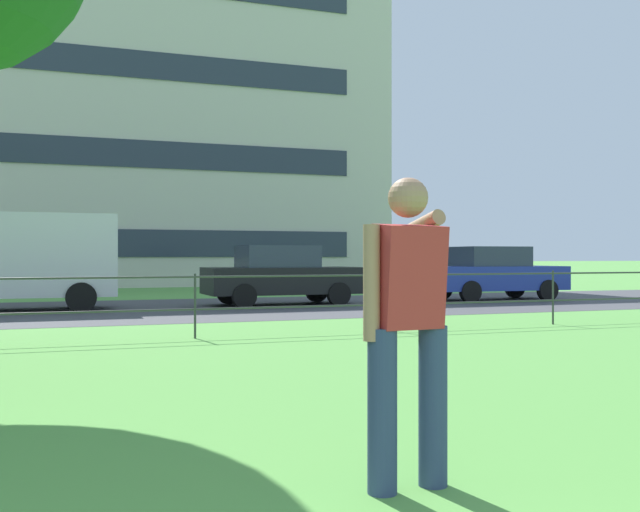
{
  "coord_description": "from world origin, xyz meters",
  "views": [
    {
      "loc": [
        -0.34,
        -0.2,
        1.27
      ],
      "look_at": [
        2.33,
        7.14,
        1.27
      ],
      "focal_mm": 40.66,
      "sensor_mm": 36.0,
      "label": 1
    }
  ],
  "objects_px": {
    "car_black_far_right": "(281,275)",
    "car_blue_center": "(493,273)",
    "apartment_building_background": "(66,130)",
    "person_thrower": "(406,321)",
    "panel_van_far_left": "(2,256)"
  },
  "relations": [
    {
      "from": "car_black_far_right",
      "to": "car_blue_center",
      "type": "distance_m",
      "value": 6.35
    },
    {
      "from": "panel_van_far_left",
      "to": "apartment_building_background",
      "type": "xyz_separation_m",
      "value": [
        1.59,
        18.71,
        6.07
      ]
    },
    {
      "from": "car_blue_center",
      "to": "panel_van_far_left",
      "type": "bearing_deg",
      "value": 179.21
    },
    {
      "from": "panel_van_far_left",
      "to": "car_black_far_right",
      "type": "height_order",
      "value": "panel_van_far_left"
    },
    {
      "from": "panel_van_far_left",
      "to": "car_black_far_right",
      "type": "xyz_separation_m",
      "value": [
        6.64,
        -0.13,
        -0.49
      ]
    },
    {
      "from": "apartment_building_background",
      "to": "car_black_far_right",
      "type": "bearing_deg",
      "value": -74.99
    },
    {
      "from": "person_thrower",
      "to": "apartment_building_background",
      "type": "bearing_deg",
      "value": 92.38
    },
    {
      "from": "car_black_far_right",
      "to": "person_thrower",
      "type": "bearing_deg",
      "value": -104.31
    },
    {
      "from": "car_blue_center",
      "to": "apartment_building_background",
      "type": "relative_size",
      "value": 0.15
    },
    {
      "from": "car_black_far_right",
      "to": "car_blue_center",
      "type": "xyz_separation_m",
      "value": [
        6.35,
        -0.05,
        0.0
      ]
    },
    {
      "from": "car_blue_center",
      "to": "apartment_building_background",
      "type": "bearing_deg",
      "value": 121.12
    },
    {
      "from": "car_blue_center",
      "to": "apartment_building_background",
      "type": "xyz_separation_m",
      "value": [
        -11.41,
        18.89,
        6.56
      ]
    },
    {
      "from": "person_thrower",
      "to": "car_blue_center",
      "type": "distance_m",
      "value": 17.5
    },
    {
      "from": "person_thrower",
      "to": "car_black_far_right",
      "type": "distance_m",
      "value": 14.86
    },
    {
      "from": "person_thrower",
      "to": "apartment_building_background",
      "type": "xyz_separation_m",
      "value": [
        -1.38,
        33.24,
        6.42
      ]
    }
  ]
}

